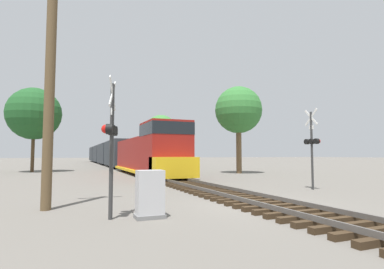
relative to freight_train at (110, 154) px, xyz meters
The scene contains 10 objects.
ground_plane 46.93m from the freight_train, 90.00° to the right, with size 400.00×400.00×0.00m, color #666059.
rail_track_bed 46.93m from the freight_train, 90.00° to the right, with size 2.60×160.00×0.31m.
freight_train is the anchor object (origin of this frame).
crossing_signal_near 47.65m from the freight_train, 96.63° to the right, with size 0.57×1.01×4.15m.
crossing_signal_far 44.10m from the freight_train, 82.68° to the right, with size 0.33×1.00×4.39m.
relay_cabinet 47.81m from the freight_train, 95.24° to the right, with size 0.86×0.59×1.41m.
utility_pole 45.70m from the freight_train, 99.23° to the right, with size 1.80×0.34×9.47m.
tree_far_right 31.60m from the freight_train, 72.63° to the right, with size 4.82×4.82×8.91m.
tree_mid_background 22.54m from the freight_train, 118.18° to the right, with size 5.73×5.73×9.27m.
tree_deep_background 10.93m from the freight_train, 40.05° to the right, with size 5.70×5.70×8.76m.
Camera 1 is at (-6.58, -9.50, 1.87)m, focal length 28.00 mm.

